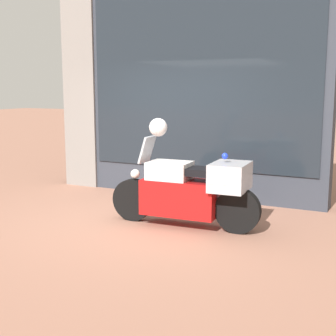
% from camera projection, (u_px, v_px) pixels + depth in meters
% --- Properties ---
extents(ground_plane, '(60.00, 60.00, 0.00)m').
position_uv_depth(ground_plane, '(131.00, 220.00, 7.10)').
color(ground_plane, '#9E6B56').
extents(shop_building, '(5.22, 0.55, 4.09)m').
position_uv_depth(shop_building, '(169.00, 85.00, 8.67)').
color(shop_building, '#333842').
rests_on(shop_building, ground).
extents(window_display, '(4.03, 0.30, 2.10)m').
position_uv_depth(window_display, '(201.00, 169.00, 8.69)').
color(window_display, slate).
rests_on(window_display, ground).
extents(paramedic_motorcycle, '(2.26, 0.68, 1.30)m').
position_uv_depth(paramedic_motorcycle, '(191.00, 189.00, 6.68)').
color(paramedic_motorcycle, black).
rests_on(paramedic_motorcycle, ground).
extents(white_helmet, '(0.26, 0.26, 0.26)m').
position_uv_depth(white_helmet, '(158.00, 127.00, 6.73)').
color(white_helmet, white).
rests_on(white_helmet, paramedic_motorcycle).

